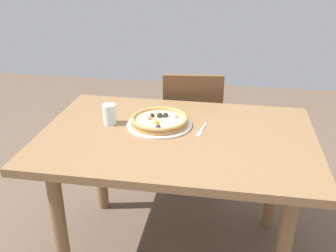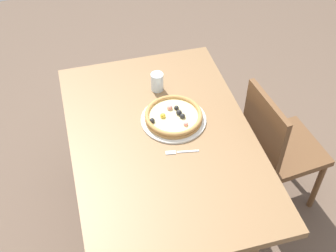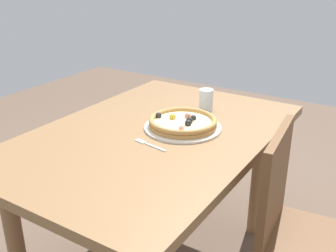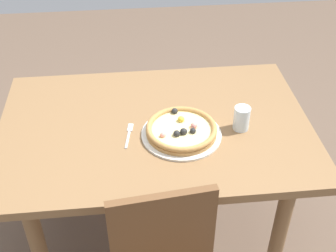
{
  "view_description": "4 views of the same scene",
  "coord_description": "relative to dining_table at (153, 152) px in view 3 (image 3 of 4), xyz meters",
  "views": [
    {
      "loc": [
        -0.25,
        1.73,
        1.59
      ],
      "look_at": [
        0.05,
        -0.04,
        0.76
      ],
      "focal_mm": 41.31,
      "sensor_mm": 36.0,
      "label": 1
    },
    {
      "loc": [
        -1.47,
        0.37,
        2.37
      ],
      "look_at": [
        0.05,
        -0.04,
        0.76
      ],
      "focal_mm": 47.03,
      "sensor_mm": 36.0,
      "label": 2
    },
    {
      "loc": [
        -1.31,
        -0.91,
        1.43
      ],
      "look_at": [
        0.05,
        -0.04,
        0.76
      ],
      "focal_mm": 42.72,
      "sensor_mm": 36.0,
      "label": 3
    },
    {
      "loc": [
        -0.11,
        -1.56,
        1.95
      ],
      "look_at": [
        0.05,
        -0.04,
        0.76
      ],
      "focal_mm": 47.8,
      "sensor_mm": 36.0,
      "label": 4
    }
  ],
  "objects": [
    {
      "name": "dining_table",
      "position": [
        0.0,
        0.0,
        0.0
      ],
      "size": [
        1.38,
        0.92,
        0.74
      ],
      "color": "olive",
      "rests_on": "ground"
    },
    {
      "name": "fork",
      "position": [
        -0.12,
        -0.06,
        0.1
      ],
      "size": [
        0.04,
        0.17,
        0.0
      ],
      "rotation": [
        0.0,
        0.0,
        1.4
      ],
      "color": "silver",
      "rests_on": "dining_table"
    },
    {
      "name": "plate",
      "position": [
        0.11,
        -0.09,
        0.1
      ],
      "size": [
        0.34,
        0.34,
        0.01
      ],
      "primitive_type": "cylinder",
      "color": "silver",
      "rests_on": "dining_table"
    },
    {
      "name": "chair_near",
      "position": [
        -0.01,
        -0.68,
        -0.16
      ],
      "size": [
        0.44,
        0.44,
        0.87
      ],
      "rotation": [
        0.0,
        0.0,
        3.25
      ],
      "color": "brown",
      "rests_on": "ground"
    },
    {
      "name": "drinking_glass",
      "position": [
        0.37,
        -0.07,
        0.15
      ],
      "size": [
        0.07,
        0.07,
        0.11
      ],
      "primitive_type": "cylinder",
      "color": "silver",
      "rests_on": "dining_table"
    },
    {
      "name": "pizza",
      "position": [
        0.11,
        -0.09,
        0.13
      ],
      "size": [
        0.3,
        0.3,
        0.05
      ],
      "color": "#B78447",
      "rests_on": "plate"
    }
  ]
}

